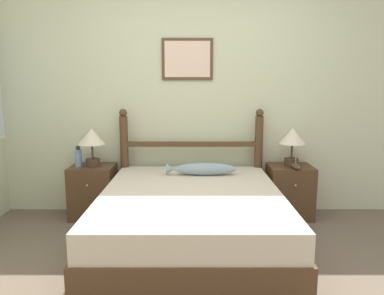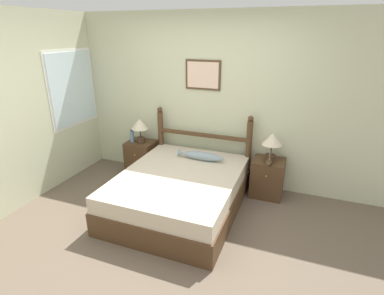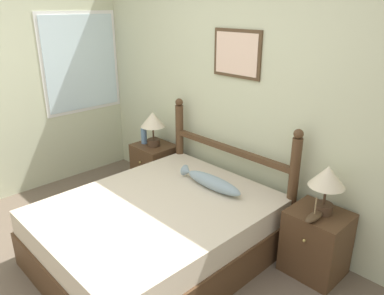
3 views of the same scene
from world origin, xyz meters
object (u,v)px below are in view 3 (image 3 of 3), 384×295
Objects in this scene: nightstand_left at (155,167)px; table_lamp_left at (153,122)px; model_boat at (314,216)px; bottle at (144,135)px; nightstand_right at (316,243)px; fish_pillow at (211,182)px; table_lamp_right at (327,180)px; bed at (158,231)px.

table_lamp_left is (0.01, -0.01, 0.56)m from nightstand_left.
bottle is at bearing 177.82° from model_boat.
model_boat reaches higher than nightstand_right.
fish_pillow reaches higher than nightstand_right.
nightstand_right is 0.80× the size of fish_pillow.
fish_pillow is (1.28, -0.21, -0.08)m from bottle.
table_lamp_right is (0.01, 0.02, 0.56)m from nightstand_right.
table_lamp_right is (1.05, 0.82, 0.58)m from bed.
nightstand_left is 2.09m from nightstand_right.
nightstand_right is 1.39× the size of table_lamp_right.
nightstand_right is at bearing 0.35° from table_lamp_left.
model_boat is (2.09, -0.11, -0.26)m from table_lamp_left.
model_boat is 0.96m from fish_pillow.
table_lamp_right reaches higher than nightstand_right.
bottle is 1.30m from fish_pillow.
bottle reaches higher than fish_pillow.
bed is 4.78× the size of table_lamp_right.
table_lamp_left is at bearing 142.70° from bed.
table_lamp_left reaches higher than model_boat.
bottle is at bearing -178.46° from table_lamp_right.
table_lamp_left is 0.23m from bottle.
nightstand_left is 0.80× the size of fish_pillow.
table_lamp_right is at bearing 0.49° from nightstand_left.
bed is 4.78× the size of table_lamp_left.
bed is 3.44× the size of nightstand_right.
table_lamp_right is 0.58× the size of fish_pillow.
bed is at bearing -101.18° from fish_pillow.
nightstand_left is at bearing 176.55° from model_boat.
nightstand_left is 2.49× the size of model_boat.
table_lamp_right is at bearing 0.85° from table_lamp_left.
bottle is at bearing -161.66° from nightstand_left.
table_lamp_left reaches higher than bottle.
nightstand_right is 2.25m from bottle.
table_lamp_left is 1.19m from fish_pillow.
fish_pillow is (1.15, -0.25, 0.30)m from nightstand_left.
nightstand_right is 2.49× the size of model_boat.
fish_pillow is at bearing -9.45° from bottle.
table_lamp_left is at bearing 168.02° from fish_pillow.
bed is 2.75× the size of fish_pillow.
nightstand_left is at bearing 180.00° from nightstand_right.
fish_pillow is (-0.95, -0.13, -0.00)m from model_boat.
bottle is 0.32× the size of fish_pillow.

